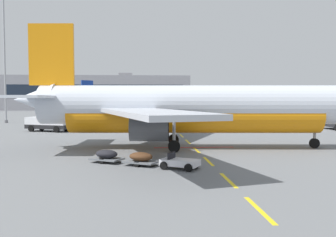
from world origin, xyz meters
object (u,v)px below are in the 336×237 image
object	(u,v)px
airliner_foreground	(188,108)
catering_truck	(50,121)
airliner_far_right	(120,105)
baggage_train	(141,158)
apron_light_mast_near	(4,40)

from	to	relation	value
airliner_foreground	catering_truck	xyz separation A→B (m)	(-18.36, 19.71, -2.30)
airliner_far_right	baggage_train	xyz separation A→B (m)	(6.77, -81.24, -2.71)
airliner_foreground	baggage_train	size ratio (longest dim) A/B	4.23
catering_truck	apron_light_mast_near	xyz separation A→B (m)	(-14.07, 20.76, 15.21)
airliner_foreground	catering_truck	size ratio (longest dim) A/B	4.72
airliner_foreground	airliner_far_right	world-z (taller)	airliner_foreground
airliner_foreground	baggage_train	world-z (taller)	airliner_foreground
airliner_far_right	apron_light_mast_near	bearing A→B (deg)	-123.68
airliner_foreground	apron_light_mast_near	world-z (taller)	apron_light_mast_near
airliner_foreground	apron_light_mast_near	xyz separation A→B (m)	(-32.42, 40.47, 12.90)
catering_truck	baggage_train	bearing A→B (deg)	-64.46
baggage_train	catering_truck	bearing A→B (deg)	115.54
airliner_far_right	apron_light_mast_near	xyz separation A→B (m)	(-21.08, -31.64, 13.62)
baggage_train	airliner_foreground	bearing A→B (deg)	63.42
catering_truck	baggage_train	size ratio (longest dim) A/B	0.90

